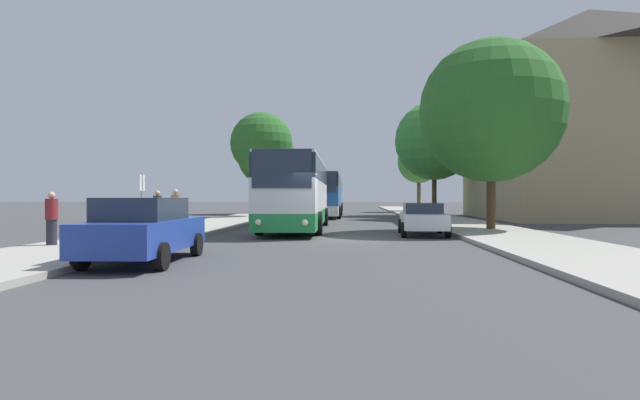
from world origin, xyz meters
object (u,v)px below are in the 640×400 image
at_px(bus_stop_sign, 142,197).
at_px(pedestrian_waiting_near, 157,211).
at_px(tree_left_near, 262,144).
at_px(tree_right_far, 491,111).
at_px(parked_car_left_curb, 144,229).
at_px(bus_front, 297,193).
at_px(tree_right_near, 434,141).
at_px(bus_rear, 328,195).
at_px(parked_car_right_near, 423,218).
at_px(tree_right_mid, 419,162).
at_px(bus_middle, 324,194).
at_px(pedestrian_waiting_far, 175,211).
at_px(tree_left_far, 267,156).
at_px(pedestrian_walking_back, 52,218).

height_order(bus_stop_sign, pedestrian_waiting_near, bus_stop_sign).
height_order(tree_left_near, tree_right_far, tree_right_far).
height_order(parked_car_left_curb, pedestrian_waiting_near, pedestrian_waiting_near).
height_order(bus_front, tree_right_near, tree_right_near).
distance_m(bus_front, bus_rear, 30.18).
bearing_deg(bus_front, parked_car_left_curb, -101.60).
bearing_deg(bus_rear, tree_left_near, -103.77).
bearing_deg(parked_car_right_near, tree_right_near, -97.54).
height_order(pedestrian_waiting_near, tree_right_mid, tree_right_mid).
height_order(bus_middle, tree_right_mid, tree_right_mid).
bearing_deg(tree_right_mid, pedestrian_waiting_far, -112.54).
bearing_deg(tree_left_near, pedestrian_waiting_far, -90.48).
relative_size(bus_middle, parked_car_left_curb, 2.59).
distance_m(bus_middle, tree_left_far, 9.70).
distance_m(bus_middle, tree_left_near, 6.42).
relative_size(bus_stop_sign, pedestrian_waiting_near, 1.34).
bearing_deg(tree_left_near, tree_right_far, -48.10).
distance_m(bus_middle, bus_stop_sign, 22.70).
xyz_separation_m(bus_middle, parked_car_right_near, (5.19, -18.85, -1.10)).
bearing_deg(parked_car_left_curb, tree_right_far, 43.12).
height_order(parked_car_left_curb, bus_stop_sign, bus_stop_sign).
height_order(pedestrian_waiting_near, tree_right_near, tree_right_near).
height_order(tree_left_far, tree_right_far, tree_right_far).
bearing_deg(bus_front, tree_right_mid, 70.98).
xyz_separation_m(bus_front, bus_rear, (0.07, 30.18, 0.04)).
distance_m(bus_front, tree_right_mid, 31.94).
bearing_deg(pedestrian_walking_back, tree_left_far, 14.30).
xyz_separation_m(bus_rear, tree_right_far, (8.99, -31.08, 3.69)).
bearing_deg(parked_car_right_near, pedestrian_walking_back, 31.59).
distance_m(bus_middle, tree_right_mid, 17.61).
bearing_deg(tree_left_near, tree_right_mid, 48.69).
relative_size(bus_rear, pedestrian_waiting_near, 6.12).
bearing_deg(bus_front, tree_left_far, 102.59).
distance_m(pedestrian_waiting_near, pedestrian_walking_back, 6.04).
height_order(parked_car_left_curb, parked_car_right_near, parked_car_left_curb).
relative_size(parked_car_left_curb, bus_stop_sign, 1.94).
bearing_deg(tree_right_near, tree_right_mid, 89.38).
bearing_deg(tree_right_mid, pedestrian_waiting_near, -114.33).
xyz_separation_m(parked_car_left_curb, pedestrian_waiting_near, (-3.15, 8.66, 0.21)).
bearing_deg(tree_right_far, pedestrian_waiting_far, -165.58).
bearing_deg(bus_stop_sign, tree_right_far, 20.98).
xyz_separation_m(pedestrian_waiting_far, pedestrian_walking_back, (-1.89, -5.36, -0.10)).
bearing_deg(pedestrian_walking_back, pedestrian_waiting_far, -3.41).
xyz_separation_m(bus_stop_sign, pedestrian_walking_back, (-1.32, -3.43, -0.65)).
relative_size(parked_car_right_near, tree_right_mid, 0.56).
xyz_separation_m(tree_left_far, tree_right_near, (15.15, -3.27, 0.98)).
relative_size(tree_left_far, tree_right_mid, 1.07).
relative_size(tree_left_far, tree_right_near, 0.83).
relative_size(tree_left_far, tree_right_far, 0.93).
distance_m(tree_left_far, tree_right_far, 27.53).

